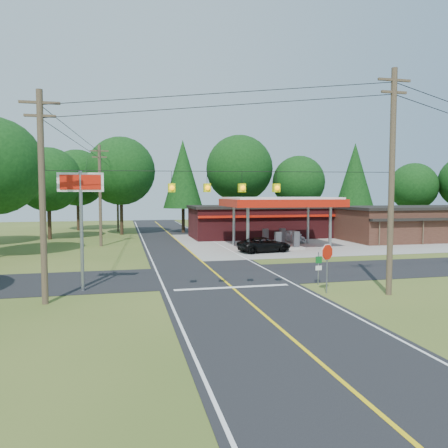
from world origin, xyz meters
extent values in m
plane|color=#3F551E|center=(0.00, 0.00, 0.00)|extent=(120.00, 120.00, 0.00)
cube|color=black|center=(0.00, 0.00, 0.01)|extent=(8.00, 120.00, 0.02)
cube|color=black|center=(0.00, 0.00, 0.01)|extent=(70.00, 7.00, 0.02)
cube|color=yellow|center=(0.00, 0.00, 0.03)|extent=(0.15, 110.00, 0.00)
cylinder|color=gray|center=(5.00, 10.50, 2.10)|extent=(0.28, 0.28, 4.20)
cylinder|color=gray|center=(5.00, 15.50, 2.10)|extent=(0.28, 0.28, 4.20)
cylinder|color=gray|center=(13.00, 10.50, 2.10)|extent=(0.28, 0.28, 4.20)
cylinder|color=gray|center=(13.00, 15.50, 2.10)|extent=(0.28, 0.28, 4.20)
cube|color=red|center=(9.00, 13.00, 4.35)|extent=(10.60, 7.40, 0.70)
cube|color=white|center=(9.00, 13.00, 4.75)|extent=(10.00, 7.00, 0.25)
cube|color=#9E9B93|center=(9.00, 11.20, 0.13)|extent=(3.20, 0.90, 0.22)
cube|color=#3F3F44|center=(8.10, 11.20, 0.95)|extent=(0.55, 0.45, 1.50)
cube|color=#3F3F44|center=(9.90, 11.20, 0.95)|extent=(0.55, 0.45, 1.50)
cube|color=#9E9B93|center=(9.00, 14.80, 0.13)|extent=(3.20, 0.90, 0.22)
cube|color=#3F3F44|center=(8.10, 14.80, 0.95)|extent=(0.55, 0.45, 1.50)
cube|color=#3F3F44|center=(9.90, 14.80, 0.95)|extent=(0.55, 0.45, 1.50)
cube|color=#4E1619|center=(10.00, 23.00, 1.75)|extent=(16.00, 7.00, 3.50)
cube|color=black|center=(10.00, 23.00, 3.65)|extent=(16.40, 7.40, 0.30)
cube|color=red|center=(10.00, 19.40, 2.70)|extent=(16.00, 0.50, 0.25)
cube|color=#3E2119|center=(28.00, 16.00, 1.75)|extent=(20.00, 8.00, 3.50)
cube|color=black|center=(28.00, 16.00, 3.65)|extent=(20.40, 8.40, 0.30)
cylinder|color=#473828|center=(7.50, -7.00, 5.75)|extent=(0.30, 0.30, 11.50)
cube|color=#473828|center=(7.50, -7.00, 10.90)|extent=(1.80, 0.12, 0.12)
cube|color=#473828|center=(7.50, -7.00, 10.30)|extent=(1.40, 0.12, 0.12)
cylinder|color=#473828|center=(-9.50, -5.00, 5.00)|extent=(0.30, 0.30, 10.00)
cube|color=#473828|center=(-9.50, -5.00, 9.40)|extent=(1.80, 0.12, 0.12)
cube|color=#473828|center=(-9.50, -5.00, 8.80)|extent=(1.40, 0.12, 0.12)
cylinder|color=#473828|center=(-8.00, 18.00, 5.00)|extent=(0.30, 0.30, 10.00)
cube|color=#473828|center=(-8.00, 18.00, 9.40)|extent=(1.80, 0.12, 0.12)
cube|color=#473828|center=(-8.00, 18.00, 8.80)|extent=(1.40, 0.12, 0.12)
cylinder|color=#473828|center=(-6.50, 35.00, 4.75)|extent=(0.30, 0.30, 9.50)
cube|color=#D9DF0B|center=(-3.55, -5.70, 5.50)|extent=(0.32, 0.32, 0.42)
cube|color=#D9DF0B|center=(-1.85, -5.90, 5.50)|extent=(0.32, 0.32, 0.42)
cube|color=#D9DF0B|center=(-0.15, -6.10, 5.50)|extent=(0.32, 0.32, 0.42)
cube|color=#D9DF0B|center=(1.55, -6.30, 5.50)|extent=(0.32, 0.32, 0.42)
cylinder|color=#332316|center=(-14.00, 26.00, 1.98)|extent=(0.44, 0.44, 3.96)
sphere|color=black|center=(-14.00, 26.00, 6.82)|extent=(7.26, 7.26, 7.26)
cylinder|color=#332316|center=(-6.00, 30.00, 2.34)|extent=(0.44, 0.44, 4.68)
sphere|color=black|center=(-6.00, 30.00, 8.06)|extent=(8.58, 8.58, 8.58)
cylinder|color=#332316|center=(2.00, 31.00, 2.16)|extent=(0.44, 0.44, 4.32)
cone|color=black|center=(2.00, 31.00, 7.80)|extent=(5.28, 5.28, 9.00)
cylinder|color=#332316|center=(10.00, 32.00, 2.52)|extent=(0.44, 0.44, 5.04)
sphere|color=black|center=(10.00, 32.00, 8.68)|extent=(9.24, 9.24, 9.24)
cylinder|color=#332316|center=(18.00, 30.00, 1.98)|extent=(0.44, 0.44, 3.96)
sphere|color=black|center=(18.00, 30.00, 6.82)|extent=(7.26, 7.26, 7.26)
cylinder|color=#332316|center=(26.00, 29.00, 2.16)|extent=(0.44, 0.44, 4.32)
cone|color=black|center=(26.00, 29.00, 7.80)|extent=(5.28, 5.28, 9.00)
cylinder|color=#332316|center=(34.00, 27.00, 1.80)|extent=(0.44, 0.44, 3.60)
sphere|color=black|center=(34.00, 27.00, 6.20)|extent=(6.60, 6.60, 6.60)
cylinder|color=#332316|center=(-12.00, 38.00, 2.16)|extent=(0.44, 0.44, 4.32)
sphere|color=black|center=(-12.00, 38.00, 7.44)|extent=(7.92, 7.92, 7.92)
imported|color=black|center=(6.40, 10.00, 0.67)|extent=(5.47, 5.47, 1.33)
imported|color=white|center=(12.00, 17.00, 0.65)|extent=(3.99, 3.99, 1.30)
cylinder|color=gray|center=(-8.00, -2.58, 3.21)|extent=(0.18, 0.18, 6.43)
cube|color=white|center=(-8.00, -2.58, 5.82)|extent=(2.38, 0.30, 1.01)
cube|color=red|center=(-8.00, -2.63, 5.82)|extent=(2.10, 0.25, 0.78)
cylinder|color=gray|center=(4.50, -6.00, 1.24)|extent=(0.07, 0.07, 2.47)
cylinder|color=gray|center=(5.00, -3.93, 0.94)|extent=(0.06, 0.06, 1.89)
cube|color=#0C591E|center=(5.00, -3.97, 1.45)|extent=(0.39, 0.06, 0.39)
cube|color=white|center=(5.00, -3.97, 0.98)|extent=(0.39, 0.06, 0.26)
camera|label=1|loc=(-5.86, -26.76, 5.22)|focal=35.00mm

